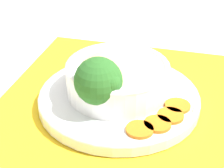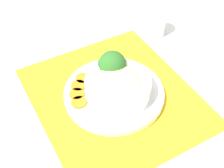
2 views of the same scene
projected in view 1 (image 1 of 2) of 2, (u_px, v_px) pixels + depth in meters
The scene contains 9 objects.
ground_plane at pixel (119, 105), 0.65m from camera, with size 4.00×4.00×0.00m, color white.
placemat at pixel (119, 104), 0.64m from camera, with size 0.43×0.48×0.00m.
plate at pixel (119, 98), 0.64m from camera, with size 0.27×0.27×0.02m.
bowl at pixel (118, 75), 0.63m from camera, with size 0.18×0.18×0.06m.
broccoli_floret at pixel (99, 82), 0.57m from camera, with size 0.08×0.08×0.09m.
carrot_slice_near at pixel (140, 129), 0.55m from camera, with size 0.04×0.04×0.01m.
carrot_slice_middle at pixel (157, 124), 0.56m from camera, with size 0.04×0.04×0.01m.
carrot_slice_far at pixel (170, 116), 0.58m from camera, with size 0.04×0.04×0.01m.
carrot_slice_extra at pixel (178, 106), 0.60m from camera, with size 0.04×0.04×0.01m.
Camera 1 is at (-0.13, 0.51, 0.37)m, focal length 60.00 mm.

